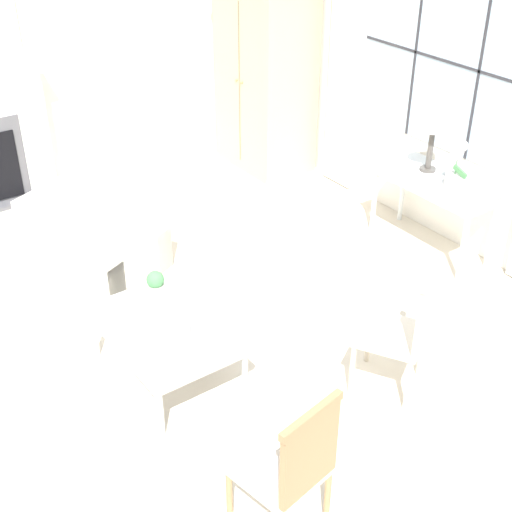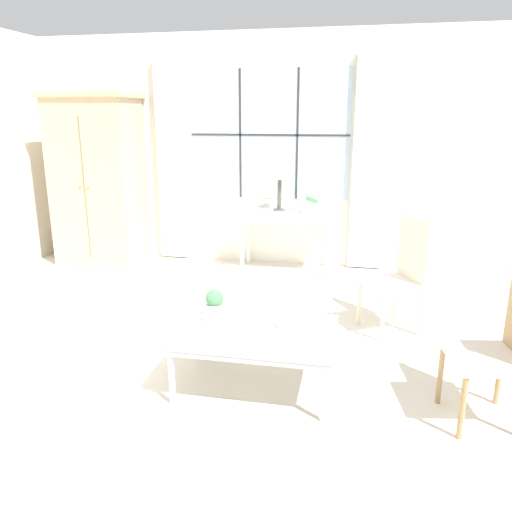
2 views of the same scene
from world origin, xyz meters
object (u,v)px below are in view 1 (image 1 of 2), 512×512
pillar_candle (184,330)px  console_table (435,184)px  potted_orchid (456,168)px  potted_plant_small (156,285)px  table_lamp (434,120)px  side_chair_wooden (408,324)px  accent_chair_wooden (294,464)px  coffee_table (165,331)px  armoire (265,72)px  armchair_upholstered (95,247)px

pillar_candle → console_table: bearing=97.6°
potted_orchid → potted_plant_small: potted_orchid is taller
console_table → table_lamp: size_ratio=1.90×
pillar_candle → table_lamp: bearing=99.8°
console_table → table_lamp: bearing=178.0°
side_chair_wooden → accent_chair_wooden: bearing=-69.6°
console_table → pillar_candle: (0.37, -2.77, -0.15)m
pillar_candle → coffee_table: bearing=-169.2°
potted_plant_small → pillar_candle: 0.52m
table_lamp → side_chair_wooden: (1.33, -1.58, -0.64)m
armoire → armchair_upholstered: bearing=-67.9°
console_table → accent_chair_wooden: size_ratio=1.18×
table_lamp → armchair_upholstered: (-1.26, -2.65, -0.94)m
armchair_upholstered → potted_plant_small: size_ratio=5.35×
side_chair_wooden → pillar_candle: 1.47m
console_table → accent_chair_wooden: (1.71, -2.90, -0.11)m
console_table → pillar_candle: 2.80m
armoire → armchair_upholstered: armoire is taller
armoire → coffee_table: armoire is taller
armoire → potted_orchid: armoire is taller
armoire → accent_chair_wooden: bearing=-34.3°
potted_orchid → coffee_table: (-0.06, -2.75, -0.51)m
table_lamp → coffee_table: size_ratio=0.56×
accent_chair_wooden → armoire: bearing=145.7°
coffee_table → console_table: bearing=93.5°
console_table → pillar_candle: bearing=-82.4°
armoire → console_table: size_ratio=1.83×
console_table → potted_orchid: (0.23, -0.05, 0.25)m
table_lamp → pillar_candle: 2.90m
table_lamp → side_chair_wooden: size_ratio=0.60×
potted_orchid → potted_plant_small: bearing=-98.2°
side_chair_wooden → accent_chair_wooden: side_chair_wooden is taller
console_table → side_chair_wooden: size_ratio=1.14×
console_table → coffee_table: size_ratio=1.06×
armoire → console_table: (2.40, 0.10, -0.41)m
table_lamp → side_chair_wooden: bearing=-49.9°
armoire → console_table: armoire is taller
console_table → accent_chair_wooden: bearing=-59.5°
console_table → potted_orchid: bearing=-12.5°
pillar_candle → armoire: bearing=136.0°
accent_chair_wooden → armchair_upholstered: bearing=175.2°
pillar_candle → armchair_upholstered: bearing=175.8°
armchair_upholstered → side_chair_wooden: 2.82m
table_lamp → armchair_upholstered: table_lamp is taller
potted_plant_small → table_lamp: bearing=89.3°
table_lamp → pillar_candle: (0.48, -2.77, -0.70)m
side_chair_wooden → pillar_candle: bearing=-125.4°
coffee_table → pillar_candle: size_ratio=6.94×
table_lamp → potted_orchid: (0.35, -0.06, -0.30)m
console_table → armchair_upholstered: bearing=-117.4°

